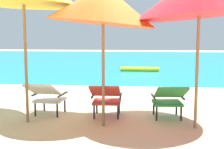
{
  "coord_description": "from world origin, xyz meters",
  "views": [
    {
      "loc": [
        0.62,
        -5.89,
        1.56
      ],
      "look_at": [
        0.0,
        0.25,
        0.75
      ],
      "focal_mm": 50.13,
      "sensor_mm": 36.0,
      "label": 1
    }
  ],
  "objects": [
    {
      "name": "beach_umbrella_center",
      "position": [
        -0.04,
        -0.79,
        2.02
      ],
      "size": [
        2.1,
        2.06,
        2.42
      ],
      "color": "olive",
      "rests_on": "ground_plane"
    },
    {
      "name": "ground_plane",
      "position": [
        0.0,
        4.0,
        0.0
      ],
      "size": [
        40.0,
        40.0,
        0.0
      ],
      "primitive_type": "plane",
      "color": "beige"
    },
    {
      "name": "swim_buoy",
      "position": [
        0.48,
        7.07,
        0.1
      ],
      "size": [
        1.6,
        0.18,
        0.18
      ],
      "primitive_type": "cylinder",
      "rotation": [
        0.0,
        1.57,
        0.0
      ],
      "color": "yellow",
      "rests_on": "ocean_band"
    },
    {
      "name": "lounge_chair_center",
      "position": [
        -0.05,
        -0.31,
        0.4
      ],
      "size": [
        0.56,
        0.89,
        0.68
      ],
      "color": "red",
      "rests_on": "ground_plane"
    },
    {
      "name": "lounge_chair_right",
      "position": [
        1.08,
        -0.31,
        0.4
      ],
      "size": [
        0.61,
        0.92,
        0.68
      ],
      "color": "#338E3D",
      "rests_on": "ground_plane"
    },
    {
      "name": "lounge_chair_left",
      "position": [
        -1.19,
        -0.26,
        0.4
      ],
      "size": [
        0.61,
        0.92,
        0.68
      ],
      "color": "silver",
      "rests_on": "ground_plane"
    },
    {
      "name": "ocean_band",
      "position": [
        0.0,
        12.3,
        0.0
      ],
      "size": [
        40.0,
        18.0,
        0.01
      ],
      "primitive_type": "cube",
      "color": "teal",
      "rests_on": "ground_plane"
    }
  ]
}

